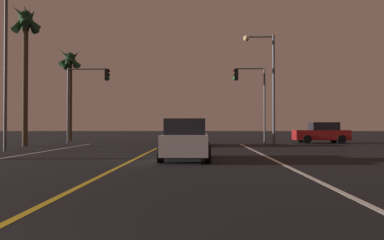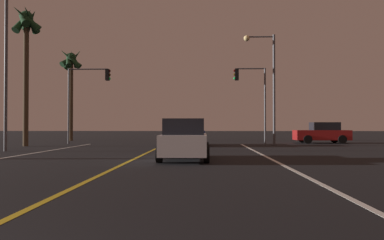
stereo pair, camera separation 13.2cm
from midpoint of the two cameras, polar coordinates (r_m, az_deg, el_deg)
name	(u,v)px [view 1 (the left image)]	position (r m, az deg, el deg)	size (l,w,h in m)	color
lane_edge_right	(294,169)	(12.68, 14.87, -7.24)	(0.16, 33.07, 0.01)	silver
lane_center_divider	(115,169)	(12.69, -11.87, -7.25)	(0.16, 33.07, 0.01)	gold
car_lead_same_lane	(186,140)	(15.61, -1.20, -3.06)	(2.02, 4.30, 1.70)	black
car_ahead_far	(192,134)	(26.80, -0.15, -2.15)	(2.02, 4.30, 1.70)	black
car_crossing_side	(321,133)	(32.48, 18.91, -1.88)	(4.30, 2.02, 1.70)	black
traffic_light_near_right	(250,88)	(29.67, 8.69, 4.75)	(2.51, 0.36, 5.91)	#4C4C51
traffic_light_near_left	(87,88)	(30.82, -15.66, 4.69)	(3.41, 0.36, 5.93)	#4C4C51
street_lamp_right_near	(383,5)	(11.33, 26.63, 15.26)	(2.04, 0.44, 7.06)	#4C4C51
street_lamp_left_mid	(15,50)	(23.42, -25.40, 9.60)	(2.42, 0.44, 9.00)	#4C4C51
street_lamp_right_far	(267,75)	(28.00, 11.09, 6.71)	(2.28, 0.44, 8.03)	#4C4C51
palm_tree_left_mid	(26,33)	(29.14, -24.00, 11.89)	(2.14, 2.06, 9.88)	#473826
palm_tree_left_far	(70,67)	(37.73, -18.08, 7.67)	(2.17, 2.25, 8.77)	#473826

